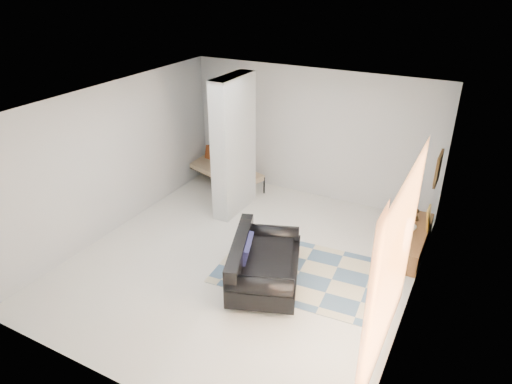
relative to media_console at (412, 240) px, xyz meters
The scene contains 17 objects.
floor 3.05m from the media_console, 145.96° to the right, with size 6.00×6.00×0.00m, color silver.
ceiling 4.00m from the media_console, 145.96° to the right, with size 6.00×6.00×0.00m, color white.
wall_back 3.08m from the media_console, 152.76° to the left, with size 6.00×6.00×0.00m, color #BBBEC0.
wall_front 5.47m from the media_console, 118.19° to the right, with size 6.00×6.00×0.00m, color #BBBEC0.
wall_left 5.67m from the media_console, 162.10° to the right, with size 6.00×6.00×0.00m, color #BBBEC0.
wall_right 2.09m from the media_console, 82.32° to the right, with size 6.00×6.00×0.00m, color #BBBEC0.
partition_column 3.81m from the media_console, behind, with size 0.35×1.20×2.80m, color #B4BABC.
hallway_door 4.86m from the media_console, 164.78° to the left, with size 0.85×0.06×2.04m, color white.
curtain 3.12m from the media_console, 87.00° to the right, with size 2.55×2.55×0.00m, color orange.
wall_art 1.46m from the media_console, ahead, with size 0.04×0.45×0.55m, color #3A250F.
media_console is the anchor object (origin of this frame).
loveseat 2.88m from the media_console, 133.69° to the right, with size 1.56×1.99×0.76m.
daybed 4.51m from the media_console, behind, with size 2.08×1.38×0.77m.
area_rug 2.18m from the media_console, 134.62° to the right, with size 2.68×1.79×0.01m, color beige.
cylinder_lamp 0.83m from the media_console, 91.74° to the right, with size 0.10×0.10×0.57m, color silver.
bronze_figurine 0.53m from the media_console, 96.73° to the left, with size 0.11×0.11×0.22m, color black, non-canonical shape.
vase 0.29m from the media_console, 147.71° to the left, with size 0.16×0.16×0.17m, color white.
Camera 1 is at (3.27, -5.74, 4.62)m, focal length 32.00 mm.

